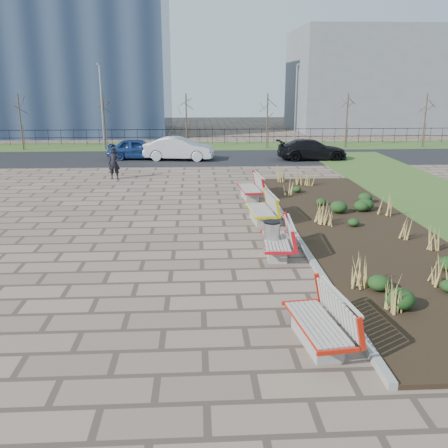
{
  "coord_description": "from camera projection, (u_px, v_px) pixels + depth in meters",
  "views": [
    {
      "loc": [
        0.74,
        -11.0,
        4.94
      ],
      "look_at": [
        1.5,
        3.0,
        0.9
      ],
      "focal_mm": 40.0,
      "sensor_mm": 36.0,
      "label": 1
    }
  ],
  "objects": [
    {
      "name": "tree_e",
      "position": [
        347.0,
        121.0,
        37.37
      ],
      "size": [
        1.4,
        1.4,
        4.0
      ],
      "primitive_type": null,
      "color": "#4C3D2D",
      "rests_on": "grass_verge_far"
    },
    {
      "name": "tree_a",
      "position": [
        21.0,
        122.0,
        36.12
      ],
      "size": [
        1.4,
        1.4,
        4.0
      ],
      "primitive_type": null,
      "color": "#4C3D2D",
      "rests_on": "grass_verge_far"
    },
    {
      "name": "tree_b",
      "position": [
        104.0,
        122.0,
        36.43
      ],
      "size": [
        1.4,
        1.4,
        4.0
      ],
      "primitive_type": null,
      "color": "#4C3D2D",
      "rests_on": "grass_verge_far"
    },
    {
      "name": "bench_d",
      "position": [
        250.0,
        187.0,
        21.59
      ],
      "size": [
        1.05,
        2.16,
        1.0
      ],
      "primitive_type": null,
      "rotation": [
        0.0,
        0.0,
        0.07
      ],
      "color": "red",
      "rests_on": "ground"
    },
    {
      "name": "lamp_east",
      "position": [
        296.0,
        108.0,
        36.41
      ],
      "size": [
        0.24,
        0.6,
        6.0
      ],
      "primitive_type": null,
      "color": "gray",
      "rests_on": "grass_verge_far"
    },
    {
      "name": "lamp_west",
      "position": [
        102.0,
        108.0,
        35.67
      ],
      "size": [
        0.24,
        0.6,
        6.0
      ],
      "primitive_type": null,
      "color": "gray",
      "rests_on": "grass_verge_far"
    },
    {
      "name": "car_silver",
      "position": [
        179.0,
        149.0,
        31.93
      ],
      "size": [
        4.58,
        2.11,
        1.45
      ],
      "primitive_type": "imported",
      "rotation": [
        0.0,
        0.0,
        1.44
      ],
      "color": "#B3B4BB",
      "rests_on": "road"
    },
    {
      "name": "tree_f",
      "position": [
        425.0,
        120.0,
        37.69
      ],
      "size": [
        1.4,
        1.4,
        4.0
      ],
      "primitive_type": null,
      "color": "#4C3D2D",
      "rests_on": "grass_verge_far"
    },
    {
      "name": "railing_fence",
      "position": [
        187.0,
        136.0,
        40.01
      ],
      "size": [
        44.0,
        0.1,
        1.2
      ],
      "primitive_type": null,
      "color": "black",
      "rests_on": "grass_verge_far"
    },
    {
      "name": "litter_bin",
      "position": [
        272.0,
        238.0,
        14.64
      ],
      "size": [
        0.48,
        0.48,
        0.98
      ],
      "primitive_type": "cylinder",
      "color": "#B2B2B7",
      "rests_on": "ground"
    },
    {
      "name": "bench_a",
      "position": [
        317.0,
        321.0,
        9.58
      ],
      "size": [
        1.16,
        2.2,
        1.0
      ],
      "primitive_type": null,
      "rotation": [
        0.0,
        0.0,
        0.13
      ],
      "color": "red",
      "rests_on": "ground"
    },
    {
      "name": "road",
      "position": [
        186.0,
        158.0,
        32.99
      ],
      "size": [
        80.0,
        7.0,
        0.02
      ],
      "primitive_type": "cube",
      "color": "black",
      "rests_on": "ground"
    },
    {
      "name": "building_grey",
      "position": [
        381.0,
        80.0,
        51.84
      ],
      "size": [
        18.0,
        12.0,
        10.0
      ],
      "primitive_type": "cube",
      "color": "slate",
      "rests_on": "ground"
    },
    {
      "name": "bench_b",
      "position": [
        276.0,
        239.0,
        14.52
      ],
      "size": [
        1.04,
        2.16,
        1.0
      ],
      "primitive_type": null,
      "rotation": [
        0.0,
        0.0,
        -0.07
      ],
      "color": "red",
      "rests_on": "ground"
    },
    {
      "name": "car_black",
      "position": [
        312.0,
        150.0,
        32.07
      ],
      "size": [
        4.51,
        1.93,
        1.3
      ],
      "primitive_type": "imported",
      "rotation": [
        0.0,
        0.0,
        1.6
      ],
      "color": "black",
      "rests_on": "road"
    },
    {
      "name": "grass_verge_far",
      "position": [
        187.0,
        146.0,
        38.74
      ],
      "size": [
        80.0,
        5.0,
        0.04
      ],
      "primitive_type": "cube",
      "color": "#33511E",
      "rests_on": "ground"
    },
    {
      "name": "planting_curb",
      "position": [
        292.0,
        230.0,
        16.86
      ],
      "size": [
        0.16,
        18.0,
        0.15
      ],
      "primitive_type": "cube",
      "color": "gray",
      "rests_on": "ground"
    },
    {
      "name": "tree_d",
      "position": [
        267.0,
        121.0,
        37.06
      ],
      "size": [
        1.4,
        1.4,
        4.0
      ],
      "primitive_type": null,
      "color": "#4C3D2D",
      "rests_on": "grass_verge_far"
    },
    {
      "name": "car_blue",
      "position": [
        138.0,
        149.0,
        32.28
      ],
      "size": [
        3.97,
        1.77,
        1.33
      ],
      "primitive_type": "imported",
      "rotation": [
        0.0,
        0.0,
        1.52
      ],
      "color": "navy",
      "rests_on": "road"
    },
    {
      "name": "ground",
      "position": [
        168.0,
        296.0,
        11.88
      ],
      "size": [
        120.0,
        120.0,
        0.0
      ],
      "primitive_type": "plane",
      "color": "#7A6553",
      "rests_on": "ground"
    },
    {
      "name": "bench_c",
      "position": [
        260.0,
        209.0,
        17.98
      ],
      "size": [
        1.05,
        2.16,
        1.0
      ],
      "primitive_type": null,
      "rotation": [
        0.0,
        0.0,
        0.07
      ],
      "color": "#DAC00B",
      "rests_on": "ground"
    },
    {
      "name": "pedestrian",
      "position": [
        114.0,
        163.0,
        25.77
      ],
      "size": [
        0.61,
        0.42,
        1.64
      ],
      "primitive_type": "imported",
      "rotation": [
        0.0,
        0.0,
        0.04
      ],
      "color": "black",
      "rests_on": "ground"
    },
    {
      "name": "planting_bed",
      "position": [
        360.0,
        230.0,
        16.99
      ],
      "size": [
        4.5,
        18.0,
        0.1
      ],
      "primitive_type": "cube",
      "color": "black",
      "rests_on": "ground"
    },
    {
      "name": "tree_c",
      "position": [
        186.0,
        121.0,
        36.74
      ],
      "size": [
        1.4,
        1.4,
        4.0
      ],
      "primitive_type": null,
      "color": "#4C3D2D",
      "rests_on": "grass_verge_far"
    }
  ]
}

